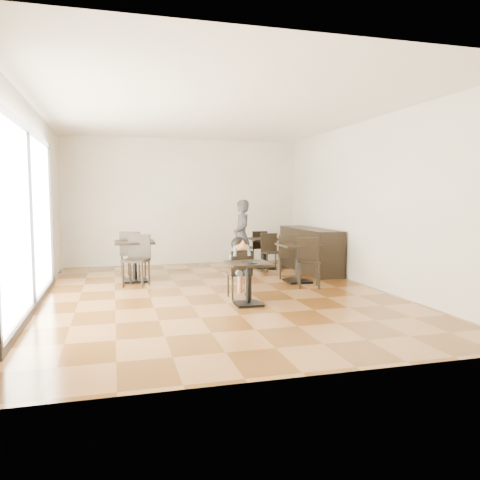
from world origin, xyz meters
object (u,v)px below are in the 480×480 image
object	(u,v)px
child_table	(248,284)
cafe_table_back	(264,253)
chair_back_a	(257,248)
child	(239,268)
chair_left_b	(136,261)
chair_back_b	(272,253)
chair_mid_a	(288,256)
child_chair	(239,274)
adult_patron	(242,235)
cafe_table_left	(135,261)
chair_mid_b	(309,263)
cafe_table_mid	(298,263)
chair_left_a	(134,254)

from	to	relation	value
child_table	cafe_table_back	xyz separation A→B (m)	(1.49, 3.74, 0.02)
chair_back_a	child	bearing A→B (deg)	66.50
child_table	chair_left_b	xyz separation A→B (m)	(-1.65, 2.10, 0.15)
cafe_table_back	chair_back_b	bearing A→B (deg)	-90.00
child_table	chair_mid_a	bearing A→B (deg)	55.46
child_chair	adult_patron	xyz separation A→B (m)	(0.84, 2.89, 0.42)
chair_mid_a	chair_back_a	distance (m)	2.06
cafe_table_left	chair_mid_a	bearing A→B (deg)	-7.59
adult_patron	chair_back_b	distance (m)	0.80
child_table	child	size ratio (longest dim) A/B	0.66
cafe_table_back	adult_patron	bearing A→B (deg)	-155.22
child_chair	chair_back_b	world-z (taller)	chair_back_b
cafe_table_left	chair_mid_b	bearing A→B (deg)	-25.59
child_table	cafe_table_mid	xyz separation A→B (m)	(1.53, 1.68, 0.05)
chair_back_b	child_chair	bearing A→B (deg)	-121.23
chair_left_b	chair_left_a	bearing A→B (deg)	112.88
child	chair_mid_b	size ratio (longest dim) A/B	1.11
child	chair_left_b	world-z (taller)	child
child_chair	cafe_table_mid	size ratio (longest dim) A/B	1.06
chair_mid_b	chair_back_a	bearing A→B (deg)	108.49
child	cafe_table_mid	size ratio (longest dim) A/B	1.33
chair_mid_b	chair_left_a	distance (m)	3.80
adult_patron	cafe_table_back	bearing A→B (deg)	112.98
chair_mid_b	chair_back_b	world-z (taller)	chair_mid_b
chair_mid_a	cafe_table_mid	bearing A→B (deg)	107.70
cafe_table_left	cafe_table_mid	bearing A→B (deg)	-17.02
child_table	child	world-z (taller)	child
chair_mid_a	child	bearing A→B (deg)	65.27
chair_left_b	chair_mid_a	bearing A→B (deg)	25.15
child	chair_back_a	size ratio (longest dim) A/B	1.19
cafe_table_mid	chair_mid_b	world-z (taller)	chair_mid_b
chair_left_a	chair_left_b	world-z (taller)	same
chair_mid_b	chair_back_b	bearing A→B (deg)	108.91
cafe_table_back	chair_left_b	xyz separation A→B (m)	(-3.14, -1.64, 0.14)
cafe_table_mid	chair_back_b	world-z (taller)	chair_back_b
adult_patron	chair_back_b	world-z (taller)	adult_patron
child_table	chair_back_a	world-z (taller)	chair_back_a
cafe_table_mid	chair_mid_a	distance (m)	0.56
child_table	chair_left_b	bearing A→B (deg)	128.15
child	adult_patron	size ratio (longest dim) A/B	0.63
chair_mid_b	chair_left_a	bearing A→B (deg)	164.60
chair_mid_b	cafe_table_left	bearing A→B (deg)	172.11
cafe_table_mid	child	bearing A→B (deg)	-143.69
child_table	chair_back_a	xyz separation A→B (m)	(1.49, 4.29, 0.09)
cafe_table_back	chair_mid_b	bearing A→B (deg)	-89.05
child	cafe_table_left	world-z (taller)	child
chair_back_b	child	bearing A→B (deg)	-121.23
cafe_table_mid	cafe_table_back	distance (m)	2.06
child	chair_left_a	distance (m)	3.12
child_chair	chair_left_a	distance (m)	3.12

